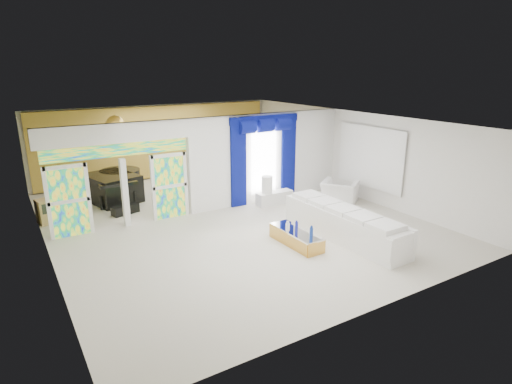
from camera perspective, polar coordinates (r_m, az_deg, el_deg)
floor at (r=13.09m, az=-3.88°, el=-3.54°), size 12.00×12.00×0.00m
dividing_wall at (r=14.56m, az=1.66°, el=4.70°), size 5.70×0.18×3.00m
dividing_header at (r=12.36m, az=-18.24°, el=7.53°), size 4.30×0.18×0.55m
stained_panel_left at (r=12.48m, az=-23.86°, el=-1.13°), size 0.95×0.04×2.00m
stained_panel_right at (r=13.11m, az=-11.54°, el=0.79°), size 0.95×0.04×2.00m
stained_transom at (r=12.44m, az=-18.04°, el=5.37°), size 4.00×0.05×0.35m
window_pane at (r=14.35m, az=1.04°, el=4.33°), size 1.00×0.02×2.30m
blue_drape_left at (r=13.84m, az=-2.39°, el=3.64°), size 0.55×0.10×2.80m
blue_drape_right at (r=14.89m, az=4.36°, el=4.54°), size 0.55×0.10×2.80m
blue_pelmet at (r=14.10m, az=1.14°, el=9.76°), size 2.60×0.12×0.25m
wall_mirror at (r=14.82m, az=15.09°, el=4.54°), size 0.04×2.70×1.90m
gold_curtains at (r=17.99m, az=-12.87°, el=6.58°), size 9.70×0.12×2.90m
white_sofa at (r=11.72m, az=11.63°, el=-4.32°), size 0.96×4.04×0.77m
coffee_table at (r=11.18m, az=5.41°, el=-6.17°), size 0.59×1.67×0.37m
console_table at (r=14.37m, az=2.48°, el=-0.78°), size 1.28×0.43×0.42m
table_lamp at (r=14.06m, az=1.49°, el=0.98°), size 0.36×0.36×0.58m
armchair at (r=14.73m, az=11.19°, el=0.00°), size 1.47×1.51×0.74m
grand_piano at (r=15.43m, az=-18.81°, el=0.54°), size 1.84×2.15×0.93m
piano_bench at (r=14.03m, az=-17.16°, el=-2.27°), size 0.90×0.54×0.28m
tv_console at (r=14.01m, az=-26.31°, el=-2.33°), size 0.60×0.57×0.73m
chandelier at (r=14.81m, az=-18.41°, el=8.59°), size 0.60×0.60×0.60m
decanters at (r=11.00m, az=5.89°, el=-4.93°), size 0.21×0.95×0.25m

